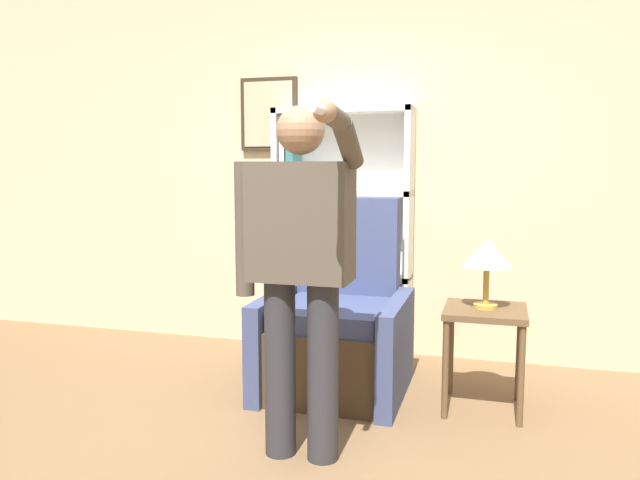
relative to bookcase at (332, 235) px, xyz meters
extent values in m
plane|color=brown|center=(0.23, -1.87, -0.89)|extent=(14.00, 14.00, 0.00)
cube|color=beige|center=(0.23, 0.16, 0.51)|extent=(8.00, 0.06, 2.80)
cube|color=#33281E|center=(-0.52, 0.11, 0.90)|extent=(0.45, 0.04, 0.54)
cube|color=tan|center=(-0.52, 0.09, 0.90)|extent=(0.39, 0.01, 0.48)
cube|color=white|center=(-0.39, -0.02, 0.01)|extent=(0.04, 0.28, 1.81)
cube|color=white|center=(0.57, -0.02, 0.01)|extent=(0.04, 0.28, 1.81)
cube|color=white|center=(0.09, 0.11, 0.01)|extent=(1.00, 0.01, 1.81)
cube|color=white|center=(0.09, -0.02, -0.87)|extent=(1.00, 0.28, 0.04)
cube|color=white|center=(0.09, -0.02, -0.29)|extent=(1.00, 0.28, 0.04)
cube|color=white|center=(0.09, -0.02, 0.32)|extent=(1.00, 0.28, 0.04)
cube|color=white|center=(0.09, -0.02, 0.90)|extent=(1.00, 0.28, 0.04)
cube|color=#5B99A8|center=(-0.34, -0.02, -0.62)|extent=(0.04, 0.19, 0.47)
cube|color=#9E7A47|center=(-0.29, -0.02, -0.59)|extent=(0.03, 0.23, 0.52)
cube|color=#238438|center=(-0.25, -0.02, -0.65)|extent=(0.03, 0.22, 0.41)
cube|color=black|center=(-0.34, -0.02, 0.00)|extent=(0.05, 0.19, 0.53)
cube|color=#BC4C56|center=(-0.28, -0.02, -0.06)|extent=(0.04, 0.20, 0.41)
cube|color=orange|center=(-0.24, -0.02, -0.07)|extent=(0.04, 0.18, 0.40)
cube|color=white|center=(-0.34, -0.02, 0.57)|extent=(0.04, 0.21, 0.48)
cube|color=#337070|center=(-0.29, -0.02, 0.59)|extent=(0.05, 0.20, 0.52)
cube|color=#4C3823|center=(0.23, -0.78, -0.67)|extent=(0.67, 0.78, 0.44)
cube|color=#3D4770|center=(0.23, -0.82, -0.39)|extent=(0.63, 0.66, 0.12)
cube|color=#3D4770|center=(0.23, -0.43, -0.18)|extent=(0.67, 0.16, 0.97)
cube|color=#3D4770|center=(-0.16, -0.78, -0.59)|extent=(0.10, 0.86, 0.60)
cube|color=#3D4770|center=(0.61, -0.78, -0.59)|extent=(0.10, 0.86, 0.60)
cylinder|color=#2D2D33|center=(0.19, -1.65, -0.46)|extent=(0.15, 0.15, 0.87)
cylinder|color=#2D2D33|center=(0.40, -1.65, -0.46)|extent=(0.15, 0.15, 0.87)
cube|color=#51473D|center=(0.29, -1.65, 0.25)|extent=(0.48, 0.24, 0.56)
sphere|color=#997051|center=(0.29, -1.65, 0.67)|extent=(0.22, 0.22, 0.22)
cylinder|color=#51473D|center=(0.01, -1.65, 0.21)|extent=(0.09, 0.09, 0.64)
cylinder|color=#51473D|center=(0.55, -1.77, 0.61)|extent=(0.09, 0.28, 0.23)
cylinder|color=#51473D|center=(0.55, -2.01, 0.70)|extent=(0.08, 0.27, 0.10)
sphere|color=#997051|center=(0.55, -2.14, 0.72)|extent=(0.09, 0.09, 0.09)
cylinder|color=white|center=(0.55, -2.24, 0.72)|extent=(0.04, 0.15, 0.04)
cube|color=brown|center=(1.12, -0.80, -0.31)|extent=(0.46, 0.46, 0.04)
cylinder|color=brown|center=(0.92, -1.00, -0.61)|extent=(0.04, 0.04, 0.56)
cylinder|color=brown|center=(1.32, -1.00, -0.61)|extent=(0.04, 0.04, 0.56)
cylinder|color=brown|center=(0.92, -0.60, -0.61)|extent=(0.04, 0.04, 0.56)
cylinder|color=brown|center=(1.32, -0.60, -0.61)|extent=(0.04, 0.04, 0.56)
cylinder|color=gold|center=(1.12, -0.80, -0.28)|extent=(0.13, 0.13, 0.02)
cylinder|color=gold|center=(1.12, -0.80, -0.16)|extent=(0.03, 0.03, 0.22)
cone|color=beige|center=(1.12, -0.80, 0.02)|extent=(0.28, 0.28, 0.15)
camera|label=1|loc=(1.18, -4.40, 0.52)|focal=35.00mm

